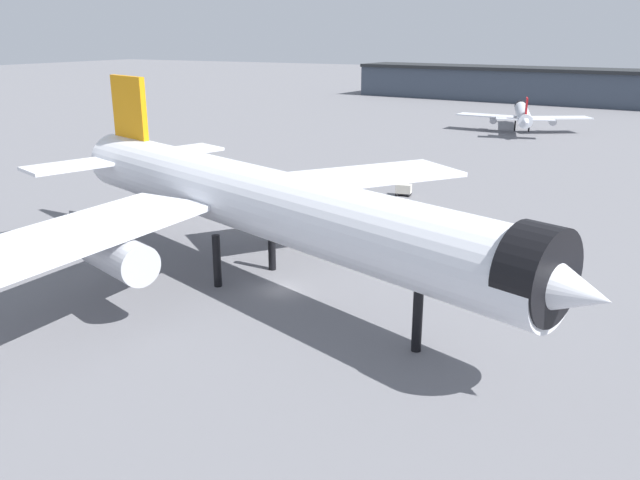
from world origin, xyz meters
The scene contains 4 objects.
ground centered at (0.00, 0.00, 0.00)m, with size 900.00×900.00×0.00m, color slate.
airliner_near_gate centered at (-2.59, 0.44, 8.66)m, with size 67.85×60.38×19.65m.
airliner_far_taxiway centered at (-1.98, 125.48, 4.30)m, with size 33.35×37.12×9.78m.
baggage_cart_trailing centered at (-3.53, 43.08, 0.98)m, with size 2.63×2.26×1.82m.
Camera 1 is at (31.75, -51.48, 24.52)m, focal length 36.45 mm.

